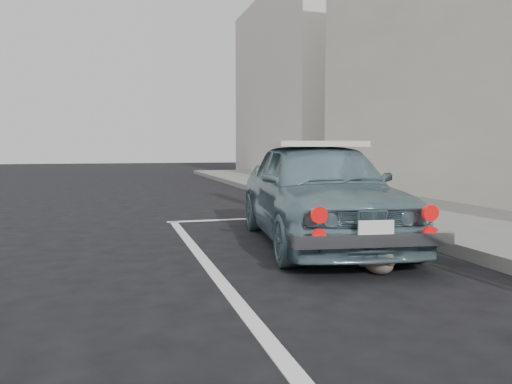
# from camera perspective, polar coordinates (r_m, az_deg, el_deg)

# --- Properties ---
(building_far) EXTENTS (3.50, 10.00, 8.00)m
(building_far) POSITION_cam_1_polar(r_m,az_deg,el_deg) (23.28, 4.89, 11.91)
(building_far) COLOR beige
(building_far) RESTS_ON ground
(pline_front) EXTENTS (3.00, 0.12, 0.01)m
(pline_front) POSITION_cam_1_polar(r_m,az_deg,el_deg) (8.54, -0.04, -3.05)
(pline_front) COLOR silver
(pline_front) RESTS_ON ground
(pline_side) EXTENTS (0.12, 7.00, 0.01)m
(pline_side) POSITION_cam_1_polar(r_m,az_deg,el_deg) (4.87, -4.77, -9.26)
(pline_side) COLOR silver
(pline_side) RESTS_ON ground
(retro_coupe) EXTENTS (2.07, 4.09, 1.33)m
(retro_coupe) POSITION_cam_1_polar(r_m,az_deg,el_deg) (6.39, 7.10, 0.23)
(retro_coupe) COLOR slate
(retro_coupe) RESTS_ON ground
(cat) EXTENTS (0.29, 0.48, 0.26)m
(cat) POSITION_cam_1_polar(r_m,az_deg,el_deg) (4.95, 13.98, -7.79)
(cat) COLOR brown
(cat) RESTS_ON ground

